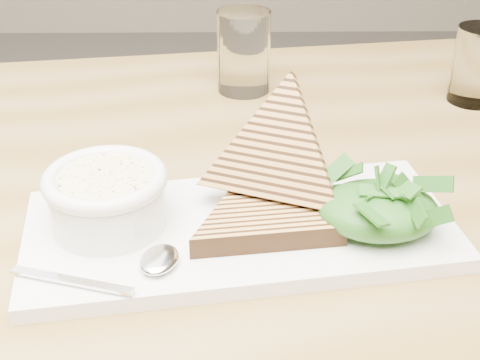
{
  "coord_description": "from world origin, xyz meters",
  "views": [
    {
      "loc": [
        0.1,
        -0.39,
        1.12
      ],
      "look_at": [
        0.11,
        0.14,
        0.81
      ],
      "focal_mm": 50.0,
      "sensor_mm": 36.0,
      "label": 1
    }
  ],
  "objects_px": {
    "platter": "(240,230)",
    "soup_bowl": "(108,205)",
    "glass_far": "(478,65)",
    "table_top": "(351,205)",
    "glass_near": "(244,52)"
  },
  "relations": [
    {
      "from": "soup_bowl",
      "to": "glass_near",
      "type": "xyz_separation_m",
      "value": [
        0.13,
        0.35,
        0.02
      ]
    },
    {
      "from": "soup_bowl",
      "to": "table_top",
      "type": "bearing_deg",
      "value": 19.07
    },
    {
      "from": "glass_near",
      "to": "glass_far",
      "type": "distance_m",
      "value": 0.31
    },
    {
      "from": "soup_bowl",
      "to": "glass_far",
      "type": "distance_m",
      "value": 0.53
    },
    {
      "from": "glass_near",
      "to": "glass_far",
      "type": "height_order",
      "value": "glass_near"
    },
    {
      "from": "table_top",
      "to": "glass_near",
      "type": "relative_size",
      "value": 11.87
    },
    {
      "from": "glass_near",
      "to": "glass_far",
      "type": "bearing_deg",
      "value": -7.65
    },
    {
      "from": "soup_bowl",
      "to": "glass_far",
      "type": "bearing_deg",
      "value": 35.2
    },
    {
      "from": "table_top",
      "to": "glass_far",
      "type": "height_order",
      "value": "glass_far"
    },
    {
      "from": "platter",
      "to": "soup_bowl",
      "type": "relative_size",
      "value": 3.77
    },
    {
      "from": "platter",
      "to": "soup_bowl",
      "type": "distance_m",
      "value": 0.12
    },
    {
      "from": "soup_bowl",
      "to": "glass_far",
      "type": "relative_size",
      "value": 1.04
    },
    {
      "from": "table_top",
      "to": "platter",
      "type": "xyz_separation_m",
      "value": [
        -0.12,
        -0.08,
        0.03
      ]
    },
    {
      "from": "glass_near",
      "to": "glass_far",
      "type": "xyz_separation_m",
      "value": [
        0.3,
        -0.04,
        -0.0
      ]
    },
    {
      "from": "platter",
      "to": "glass_near",
      "type": "height_order",
      "value": "glass_near"
    }
  ]
}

